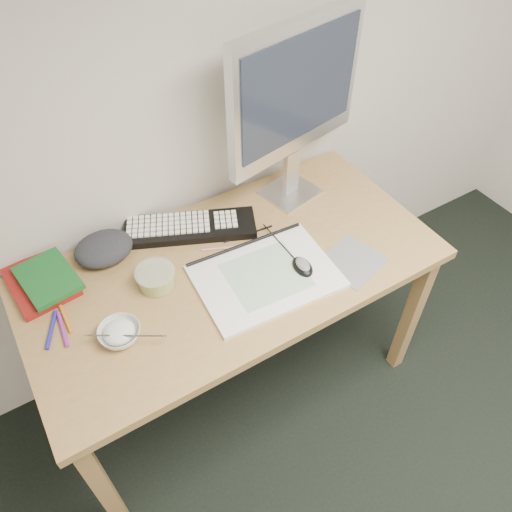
{
  "coord_description": "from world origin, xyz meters",
  "views": [
    {
      "loc": [
        -0.67,
        0.42,
        2.0
      ],
      "look_at": [
        -0.1,
        1.36,
        0.83
      ],
      "focal_mm": 35.0,
      "sensor_mm": 36.0,
      "label": 1
    }
  ],
  "objects_px": {
    "keyboard": "(190,228)",
    "rice_bowl": "(120,333)",
    "desk": "(234,281)",
    "sketchpad": "(266,276)",
    "monitor": "(296,95)"
  },
  "relations": [
    {
      "from": "desk",
      "to": "sketchpad",
      "type": "height_order",
      "value": "sketchpad"
    },
    {
      "from": "keyboard",
      "to": "rice_bowl",
      "type": "bearing_deg",
      "value": -117.03
    },
    {
      "from": "monitor",
      "to": "rice_bowl",
      "type": "relative_size",
      "value": 5.27
    },
    {
      "from": "desk",
      "to": "sketchpad",
      "type": "bearing_deg",
      "value": -58.02
    },
    {
      "from": "rice_bowl",
      "to": "monitor",
      "type": "bearing_deg",
      "value": 20.14
    },
    {
      "from": "desk",
      "to": "sketchpad",
      "type": "xyz_separation_m",
      "value": [
        0.07,
        -0.11,
        0.09
      ]
    },
    {
      "from": "keyboard",
      "to": "monitor",
      "type": "distance_m",
      "value": 0.58
    },
    {
      "from": "sketchpad",
      "to": "rice_bowl",
      "type": "height_order",
      "value": "rice_bowl"
    },
    {
      "from": "keyboard",
      "to": "rice_bowl",
      "type": "xyz_separation_m",
      "value": [
        -0.38,
        -0.31,
        0.01
      ]
    },
    {
      "from": "desk",
      "to": "monitor",
      "type": "height_order",
      "value": "monitor"
    },
    {
      "from": "sketchpad",
      "to": "keyboard",
      "type": "xyz_separation_m",
      "value": [
        -0.11,
        0.33,
        0.01
      ]
    },
    {
      "from": "keyboard",
      "to": "monitor",
      "type": "bearing_deg",
      "value": 22.99
    },
    {
      "from": "monitor",
      "to": "keyboard",
      "type": "bearing_deg",
      "value": 167.31
    },
    {
      "from": "sketchpad",
      "to": "rice_bowl",
      "type": "xyz_separation_m",
      "value": [
        -0.49,
        0.03,
        0.01
      ]
    },
    {
      "from": "desk",
      "to": "rice_bowl",
      "type": "xyz_separation_m",
      "value": [
        -0.43,
        -0.08,
        0.1
      ]
    }
  ]
}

